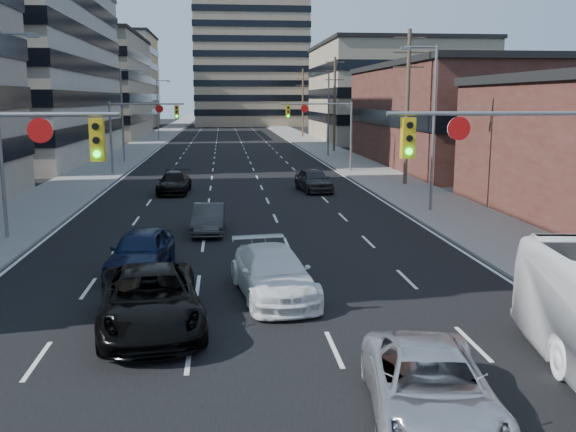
% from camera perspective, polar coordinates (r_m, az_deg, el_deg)
% --- Properties ---
extents(road_surface, '(18.00, 300.00, 0.02)m').
position_cam_1_polar(road_surface, '(139.13, -5.48, 7.76)').
color(road_surface, black).
rests_on(road_surface, ground).
extents(sidewalk_left, '(5.00, 300.00, 0.15)m').
position_cam_1_polar(sidewalk_left, '(139.53, -10.25, 7.67)').
color(sidewalk_left, slate).
rests_on(sidewalk_left, ground).
extents(sidewalk_right, '(5.00, 300.00, 0.15)m').
position_cam_1_polar(sidewalk_right, '(139.68, -0.72, 7.84)').
color(sidewalk_right, slate).
rests_on(sidewalk_right, ground).
extents(office_left_far, '(20.00, 30.00, 16.00)m').
position_cam_1_polar(office_left_far, '(111.43, -18.10, 10.78)').
color(office_left_far, gray).
rests_on(office_left_far, ground).
extents(storefront_right_mid, '(20.00, 30.00, 9.00)m').
position_cam_1_polar(storefront_right_mid, '(64.05, 17.25, 8.38)').
color(storefront_right_mid, '#472119').
rests_on(storefront_right_mid, ground).
extents(office_right_far, '(22.00, 28.00, 14.00)m').
position_cam_1_polar(office_right_far, '(100.39, 9.30, 10.68)').
color(office_right_far, gray).
rests_on(office_right_far, ground).
extents(apartment_tower, '(26.00, 26.00, 58.00)m').
position_cam_1_polar(apartment_tower, '(160.77, -3.47, 18.49)').
color(apartment_tower, gray).
rests_on(apartment_tower, ground).
extents(bg_block_left, '(24.00, 24.00, 20.00)m').
position_cam_1_polar(bg_block_left, '(151.49, -16.44, 11.38)').
color(bg_block_left, '#ADA089').
rests_on(bg_block_left, ground).
extents(bg_block_right, '(22.00, 22.00, 12.00)m').
position_cam_1_polar(bg_block_right, '(142.83, 7.63, 10.18)').
color(bg_block_right, gray).
rests_on(bg_block_right, ground).
extents(signal_near_right, '(6.59, 0.33, 6.00)m').
position_cam_1_polar(signal_near_right, '(19.02, 20.30, 4.10)').
color(signal_near_right, slate).
rests_on(signal_near_right, ground).
extents(signal_far_left, '(6.09, 0.33, 6.00)m').
position_cam_1_polar(signal_far_left, '(54.45, -13.10, 8.10)').
color(signal_far_left, slate).
rests_on(signal_far_left, ground).
extents(signal_far_right, '(6.09, 0.33, 6.00)m').
position_cam_1_polar(signal_far_right, '(54.70, 3.25, 8.36)').
color(signal_far_right, slate).
rests_on(signal_far_right, ground).
extents(utility_pole_block, '(2.20, 0.28, 11.00)m').
position_cam_1_polar(utility_pole_block, '(46.86, 10.57, 9.68)').
color(utility_pole_block, '#4C3D2D').
rests_on(utility_pole_block, ground).
extents(utility_pole_midblock, '(2.20, 0.28, 11.00)m').
position_cam_1_polar(utility_pole_midblock, '(76.13, 4.16, 10.01)').
color(utility_pole_midblock, '#4C3D2D').
rests_on(utility_pole_midblock, ground).
extents(utility_pole_distant, '(2.20, 0.28, 11.00)m').
position_cam_1_polar(utility_pole_distant, '(105.80, 1.32, 10.12)').
color(utility_pole_distant, '#4C3D2D').
rests_on(utility_pole_distant, ground).
extents(streetlight_left_near, '(2.03, 0.22, 9.00)m').
position_cam_1_polar(streetlight_left_near, '(30.52, -24.05, 7.34)').
color(streetlight_left_near, slate).
rests_on(streetlight_left_near, ground).
extents(streetlight_left_mid, '(2.03, 0.22, 9.00)m').
position_cam_1_polar(streetlight_left_mid, '(64.70, -14.39, 9.03)').
color(streetlight_left_mid, slate).
rests_on(streetlight_left_mid, ground).
extents(streetlight_left_far, '(2.03, 0.22, 9.00)m').
position_cam_1_polar(streetlight_left_far, '(99.45, -11.41, 9.49)').
color(streetlight_left_far, slate).
rests_on(streetlight_left_far, ground).
extents(streetlight_right_near, '(2.03, 0.22, 9.00)m').
position_cam_1_polar(streetlight_right_near, '(35.81, 12.60, 8.29)').
color(streetlight_right_near, slate).
rests_on(streetlight_right_near, ground).
extents(streetlight_right_far, '(2.03, 0.22, 9.00)m').
position_cam_1_polar(streetlight_right_far, '(69.91, 3.49, 9.40)').
color(streetlight_right_far, slate).
rests_on(streetlight_right_far, ground).
extents(black_pickup, '(3.44, 6.15, 1.62)m').
position_cam_1_polar(black_pickup, '(17.95, -12.15, -7.31)').
color(black_pickup, black).
rests_on(black_pickup, ground).
extents(white_van, '(2.84, 5.53, 1.54)m').
position_cam_1_polar(white_van, '(20.31, -1.34, -5.12)').
color(white_van, white).
rests_on(white_van, ground).
extents(silver_suv, '(3.03, 5.37, 1.41)m').
position_cam_1_polar(silver_suv, '(13.05, 12.56, -14.72)').
color(silver_suv, silver).
rests_on(silver_suv, ground).
extents(sedan_blue, '(2.39, 4.86, 1.60)m').
position_cam_1_polar(sedan_blue, '(23.68, -12.95, -3.07)').
color(sedan_blue, '#0D1937').
rests_on(sedan_blue, ground).
extents(sedan_grey_center, '(1.55, 4.12, 1.35)m').
position_cam_1_polar(sedan_grey_center, '(30.17, -7.06, -0.26)').
color(sedan_grey_center, '#2D2E30').
rests_on(sedan_grey_center, ground).
extents(sedan_black_far, '(2.21, 4.98, 1.42)m').
position_cam_1_polar(sedan_black_far, '(43.36, -10.07, 2.93)').
color(sedan_black_far, black).
rests_on(sedan_black_far, ground).
extents(sedan_grey_right, '(2.43, 4.82, 1.58)m').
position_cam_1_polar(sedan_grey_right, '(43.53, 2.28, 3.22)').
color(sedan_grey_right, '#2B2B2D').
rests_on(sedan_grey_right, ground).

